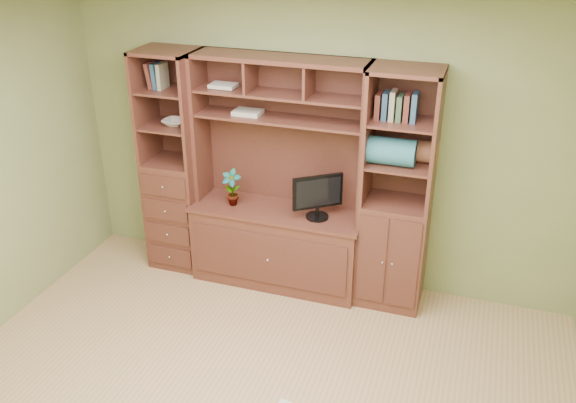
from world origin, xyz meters
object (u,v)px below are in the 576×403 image
(center_hutch, at_px, (277,179))
(monitor, at_px, (318,189))
(right_tower, at_px, (397,193))
(left_tower, at_px, (174,163))

(center_hutch, xyz_separation_m, monitor, (0.38, -0.03, -0.03))
(right_tower, bearing_deg, left_tower, 180.00)
(center_hutch, height_order, left_tower, same)
(monitor, bearing_deg, left_tower, 140.57)
(right_tower, xyz_separation_m, monitor, (-0.65, -0.07, -0.03))
(left_tower, distance_m, monitor, 1.38)
(monitor, bearing_deg, center_hutch, 138.37)
(monitor, bearing_deg, right_tower, -29.72)
(center_hutch, height_order, monitor, center_hutch)
(left_tower, xyz_separation_m, right_tower, (2.02, 0.00, 0.00))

